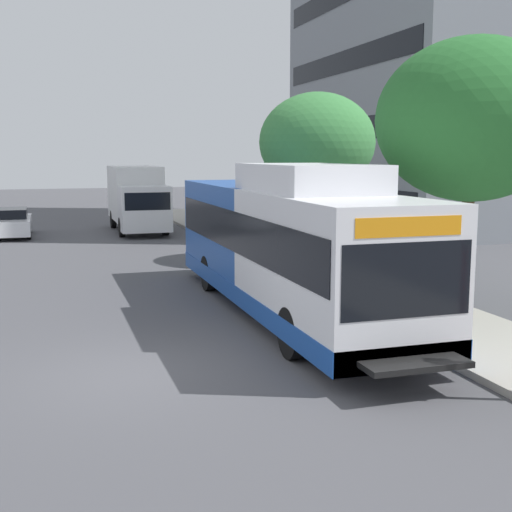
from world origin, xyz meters
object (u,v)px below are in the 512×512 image
Objects in this scene: street_tree_near_stop at (472,120)px; box_truck_background at (137,197)px; parked_car_far_lane at (11,223)px; transit_bus at (286,244)px; street_tree_mid_block at (317,142)px.

street_tree_near_stop reaches higher than box_truck_background.
parked_car_far_lane is at bearing -175.24° from box_truck_background.
parked_car_far_lane is 6.13m from box_truck_background.
transit_bus is at bearing 152.81° from street_tree_near_stop.
street_tree_near_stop is (3.73, -1.92, 2.91)m from transit_bus.
box_truck_background is at bearing 102.99° from street_tree_near_stop.
street_tree_mid_block is at bearing -67.65° from box_truck_background.
street_tree_near_stop reaches higher than parked_car_far_lane.
parked_car_far_lane is 0.64× the size of box_truck_background.
transit_bus is 19.00m from box_truck_background.
transit_bus reaches higher than parked_car_far_lane.
street_tree_near_stop is 0.90× the size of box_truck_background.
street_tree_near_stop is 1.40× the size of parked_car_far_lane.
transit_bus is 8.50m from street_tree_mid_block.
transit_bus is at bearing -68.98° from parked_car_far_lane.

